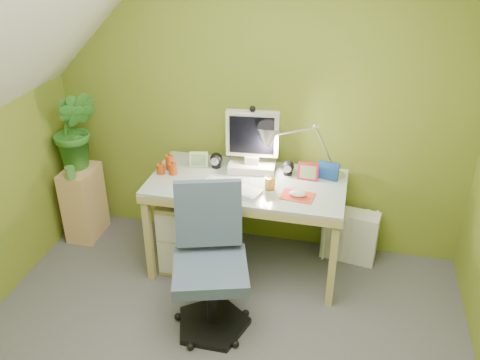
% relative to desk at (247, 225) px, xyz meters
% --- Properties ---
extents(wall_back, '(3.20, 0.01, 2.40)m').
position_rel_desk_xyz_m(wall_back, '(-0.01, 0.42, 0.82)').
color(wall_back, olive).
rests_on(wall_back, floor).
extents(desk, '(1.41, 0.71, 0.75)m').
position_rel_desk_xyz_m(desk, '(0.00, 0.00, 0.00)').
color(desk, tan).
rests_on(desk, floor).
extents(monitor, '(0.42, 0.27, 0.55)m').
position_rel_desk_xyz_m(monitor, '(0.00, 0.18, 0.65)').
color(monitor, beige).
rests_on(monitor, desk).
extents(speaker_left, '(0.11, 0.11, 0.12)m').
position_rel_desk_xyz_m(speaker_left, '(-0.27, 0.16, 0.43)').
color(speaker_left, black).
rests_on(speaker_left, desk).
extents(speaker_right, '(0.11, 0.11, 0.11)m').
position_rel_desk_xyz_m(speaker_right, '(0.27, 0.16, 0.43)').
color(speaker_right, black).
rests_on(speaker_right, desk).
extents(keyboard, '(0.45, 0.26, 0.02)m').
position_rel_desk_xyz_m(keyboard, '(-0.08, -0.14, 0.39)').
color(keyboard, white).
rests_on(keyboard, desk).
extents(mousepad, '(0.24, 0.18, 0.01)m').
position_rel_desk_xyz_m(mousepad, '(0.38, -0.14, 0.38)').
color(mousepad, red).
rests_on(mousepad, desk).
extents(mouse, '(0.13, 0.09, 0.04)m').
position_rel_desk_xyz_m(mouse, '(0.38, -0.14, 0.40)').
color(mouse, silver).
rests_on(mouse, mousepad).
extents(amber_tumbler, '(0.08, 0.08, 0.09)m').
position_rel_desk_xyz_m(amber_tumbler, '(0.18, -0.08, 0.42)').
color(amber_tumbler, '#935815').
rests_on(amber_tumbler, desk).
extents(candle_cluster, '(0.16, 0.15, 0.11)m').
position_rel_desk_xyz_m(candle_cluster, '(-0.60, 0.01, 0.43)').
color(candle_cluster, '#A83C0E').
rests_on(candle_cluster, desk).
extents(photo_frame_red, '(0.15, 0.03, 0.12)m').
position_rel_desk_xyz_m(photo_frame_red, '(0.42, 0.12, 0.44)').
color(photo_frame_red, red).
rests_on(photo_frame_red, desk).
extents(photo_frame_blue, '(0.15, 0.06, 0.13)m').
position_rel_desk_xyz_m(photo_frame_blue, '(0.56, 0.16, 0.44)').
color(photo_frame_blue, navy).
rests_on(photo_frame_blue, desk).
extents(photo_frame_green, '(0.14, 0.05, 0.12)m').
position_rel_desk_xyz_m(photo_frame_green, '(-0.40, 0.14, 0.43)').
color(photo_frame_green, '#BBCA8B').
rests_on(photo_frame_green, desk).
extents(desk_lamp, '(0.60, 0.37, 0.60)m').
position_rel_desk_xyz_m(desk_lamp, '(0.45, 0.18, 0.68)').
color(desk_lamp, '#AAAAAE').
rests_on(desk_lamp, desk).
extents(side_ledge, '(0.23, 0.35, 0.62)m').
position_rel_desk_xyz_m(side_ledge, '(-1.41, 0.12, -0.07)').
color(side_ledge, tan).
rests_on(side_ledge, floor).
extents(potted_plant, '(0.41, 0.36, 0.65)m').
position_rel_desk_xyz_m(potted_plant, '(-1.41, 0.17, 0.57)').
color(potted_plant, '#2E7426').
rests_on(potted_plant, side_ledge).
extents(green_cup, '(0.09, 0.09, 0.10)m').
position_rel_desk_xyz_m(green_cup, '(-1.39, -0.03, 0.29)').
color(green_cup, '#48903C').
rests_on(green_cup, side_ledge).
extents(task_chair, '(0.66, 0.66, 0.96)m').
position_rel_desk_xyz_m(task_chair, '(-0.08, -0.69, 0.10)').
color(task_chair, '#3E4E66').
rests_on(task_chair, floor).
extents(radiator, '(0.44, 0.23, 0.42)m').
position_rel_desk_xyz_m(radiator, '(0.77, 0.28, -0.17)').
color(radiator, white).
rests_on(radiator, floor).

